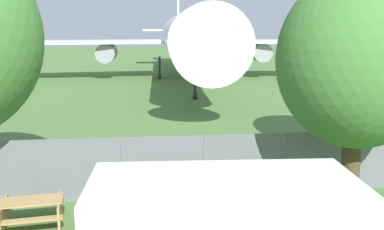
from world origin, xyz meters
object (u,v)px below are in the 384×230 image
airplane (185,36)px  picnic_bench_open_grass (205,203)px  tree_near_hangar (358,60)px  picnic_bench_near_cabin (32,210)px

airplane → picnic_bench_open_grass: size_ratio=24.65×
airplane → tree_near_hangar: size_ratio=6.79×
picnic_bench_near_cabin → picnic_bench_open_grass: size_ratio=0.94×
picnic_bench_open_grass → tree_near_hangar: (4.26, 0.27, 3.85)m
airplane → picnic_bench_open_grass: bearing=-2.4°
picnic_bench_near_cabin → airplane: bearing=77.4°
airplane → picnic_bench_open_grass: airplane is taller
tree_near_hangar → airplane: bearing=92.6°
picnic_bench_open_grass → tree_near_hangar: 5.75m
airplane → picnic_bench_open_grass: 33.44m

